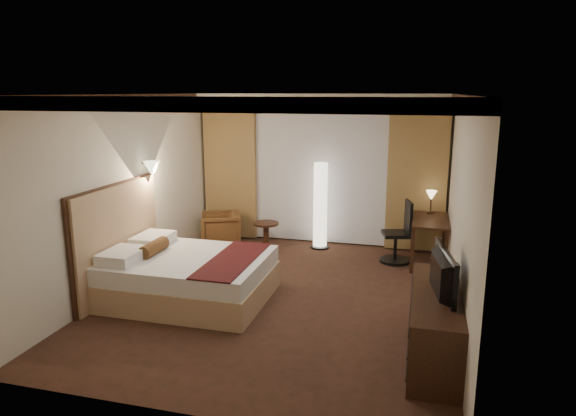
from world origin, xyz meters
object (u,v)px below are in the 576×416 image
(bed, at_px, (190,277))
(armchair, at_px, (221,228))
(side_table, at_px, (266,236))
(television, at_px, (436,266))
(office_chair, at_px, (396,232))
(floor_lamp, at_px, (320,206))
(desk, at_px, (429,241))
(dresser, at_px, (435,324))

(bed, distance_m, armchair, 2.36)
(side_table, bearing_deg, television, -48.21)
(office_chair, bearing_deg, bed, -154.06)
(armchair, xyz_separation_m, television, (3.62, -3.04, 0.64))
(floor_lamp, bearing_deg, office_chair, -18.68)
(desk, bearing_deg, office_chair, -174.56)
(side_table, relative_size, desk, 0.43)
(desk, relative_size, office_chair, 1.11)
(bed, bearing_deg, television, -13.18)
(side_table, xyz_separation_m, floor_lamp, (0.90, 0.32, 0.53))
(bed, distance_m, desk, 3.87)
(floor_lamp, xyz_separation_m, dresser, (1.92, -3.45, -0.42))
(armchair, xyz_separation_m, dresser, (3.65, -3.04, 0.01))
(bed, distance_m, dresser, 3.24)
(side_table, distance_m, office_chair, 2.27)
(bed, bearing_deg, desk, 36.64)
(side_table, relative_size, floor_lamp, 0.32)
(bed, bearing_deg, dresser, -13.06)
(bed, relative_size, television, 2.11)
(side_table, xyz_separation_m, television, (2.79, -3.13, 0.75))
(television, bearing_deg, side_table, 32.81)
(desk, height_order, dresser, desk)
(floor_lamp, xyz_separation_m, office_chair, (1.35, -0.46, -0.26))
(floor_lamp, distance_m, desk, 1.95)
(side_table, distance_m, floor_lamp, 1.10)
(bed, relative_size, armchair, 2.97)
(floor_lamp, relative_size, desk, 1.35)
(armchair, distance_m, side_table, 0.84)
(television, bearing_deg, desk, -8.60)
(bed, height_order, side_table, bed)
(armchair, distance_m, television, 4.77)
(dresser, height_order, television, television)
(bed, height_order, armchair, armchair)
(armchair, relative_size, floor_lamp, 0.45)
(floor_lamp, height_order, television, floor_lamp)
(floor_lamp, bearing_deg, bed, -114.47)
(television, bearing_deg, armchair, 41.03)
(bed, xyz_separation_m, television, (3.13, -0.73, 0.69))
(desk, bearing_deg, bed, -143.36)
(office_chair, bearing_deg, desk, -9.83)
(bed, xyz_separation_m, office_chair, (2.58, 2.26, 0.21))
(bed, relative_size, office_chair, 2.01)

